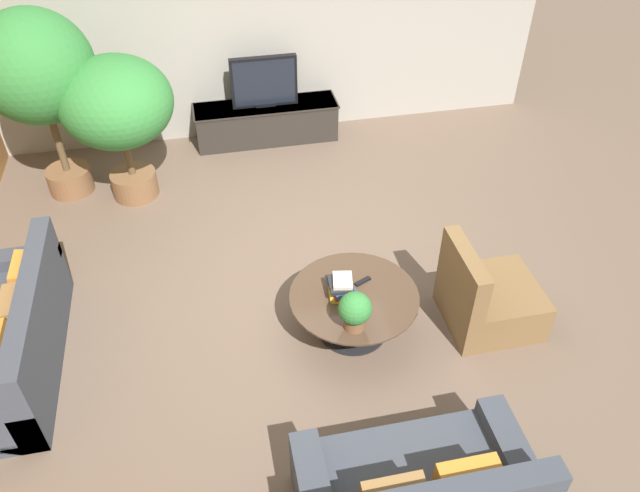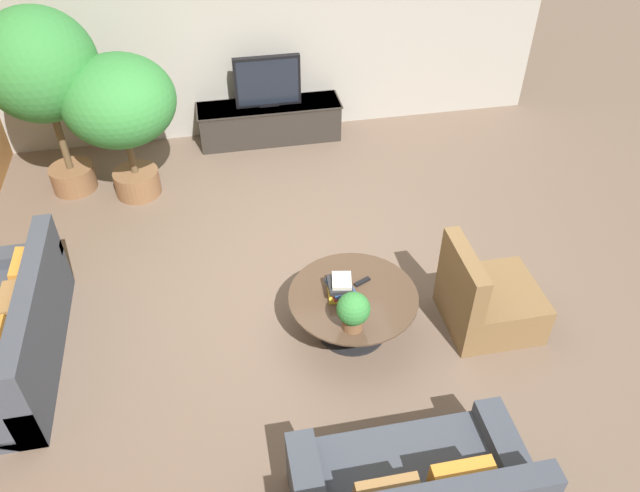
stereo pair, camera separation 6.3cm
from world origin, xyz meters
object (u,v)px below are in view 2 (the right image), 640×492
Objects in this scene: armchair_wicker at (487,300)px; coffee_table at (353,306)px; couch_by_wall at (9,337)px; potted_palm_corner at (120,105)px; potted_palm_tall at (40,70)px; television at (267,82)px; media_console at (270,121)px; potted_plant_tabletop at (353,311)px.

coffee_table is at bearing 84.28° from armchair_wicker.
coffee_table is 1.31× the size of armchair_wicker.
couch_by_wall is 2.68m from potted_palm_corner.
television is at bearing 15.85° from potted_palm_tall.
potted_palm_corner is (-1.67, -0.92, 0.87)m from media_console.
potted_palm_tall is at bearing 133.70° from coffee_table.
television is 2.59m from potted_palm_tall.
media_console is at bearing 92.80° from potted_plant_tabletop.
media_console is 0.98× the size of couch_by_wall.
couch_by_wall reaches higher than potted_plant_tabletop.
couch_by_wall is 1.13× the size of potted_palm_corner.
armchair_wicker is (4.11, -0.34, -0.02)m from couch_by_wall.
armchair_wicker is at bearing -40.55° from potted_palm_corner.
potted_palm_tall is (-3.89, 2.94, 1.20)m from armchair_wicker.
media_console is 0.87× the size of potted_palm_tall.
potted_palm_tall is at bearing 129.37° from potted_plant_tabletop.
coffee_table is at bearing -85.43° from television.
media_console is at bearing 22.26° from armchair_wicker.
media_console is 0.55m from television.
potted_palm_corner is (-1.67, -0.92, 0.31)m from television.
television is 0.39× the size of potted_palm_tall.
couch_by_wall is (-2.63, -3.29, 0.03)m from media_console.
potted_palm_corner is at bearing 49.45° from armchair_wicker.
armchair_wicker is 4.24m from potted_palm_corner.
potted_palm_corner is at bearing 122.40° from potted_plant_tabletop.
couch_by_wall is 2.90m from potted_plant_tabletop.
coffee_table is 1.21m from armchair_wicker.
coffee_table is at bearing -46.30° from potted_palm_tall.
armchair_wicker is 2.45× the size of potted_plant_tabletop.
television is at bearing 94.57° from coffee_table.
couch_by_wall is at bearing 175.77° from coffee_table.
coffee_table is 2.92m from couch_by_wall.
armchair_wicker is at bearing -67.74° from television.
couch_by_wall is (-2.63, -3.29, -0.52)m from television.
potted_palm_corner reaches higher than couch_by_wall.
coffee_table is 0.68× the size of potted_palm_corner.
couch_by_wall is at bearing -112.08° from potted_palm_corner.
potted_palm_corner reaches higher than television.
potted_palm_corner reaches higher than coffee_table.
potted_plant_tabletop is (0.19, -3.86, 0.38)m from media_console.
potted_palm_tall is at bearing 162.17° from potted_palm_corner.
television is 3.55m from coffee_table.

